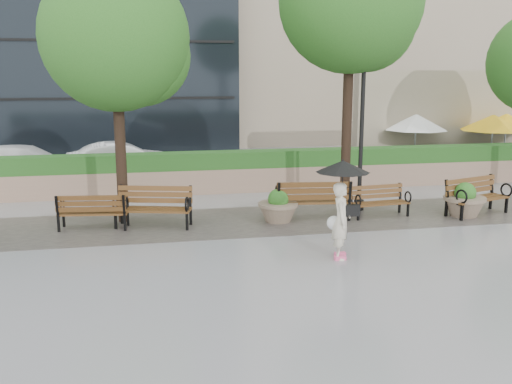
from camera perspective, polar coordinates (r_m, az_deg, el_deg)
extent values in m
plane|color=gray|center=(12.78, 6.62, -6.02)|extent=(100.00, 100.00, 0.00)
cube|color=#383330|center=(15.54, 3.27, -2.70)|extent=(28.00, 3.20, 0.01)
cube|color=#94775F|center=(19.27, 0.33, 1.36)|extent=(24.00, 0.80, 0.80)
cube|color=#254F1A|center=(19.16, 0.34, 3.34)|extent=(24.00, 0.75, 0.55)
cube|color=tan|center=(25.40, 20.55, 6.79)|extent=(10.00, 0.60, 4.00)
cube|color=#254F1A|center=(23.46, 22.03, 2.50)|extent=(8.00, 0.50, 0.90)
cube|color=black|center=(23.21, -1.63, 2.15)|extent=(40.00, 7.00, 0.00)
cube|color=brown|center=(15.04, -15.93, -2.01)|extent=(1.78, 0.74, 0.05)
cube|color=brown|center=(14.71, -16.21, -1.13)|extent=(1.73, 0.34, 0.41)
cube|color=black|center=(15.06, -15.91, -2.78)|extent=(1.80, 0.84, 0.44)
torus|color=black|center=(15.01, -12.78, -1.19)|extent=(0.09, 0.36, 0.36)
torus|color=black|center=(15.36, -18.81, -1.24)|extent=(0.09, 0.36, 0.36)
cube|color=brown|center=(14.81, -10.26, -1.74)|extent=(2.02, 1.05, 0.05)
cube|color=brown|center=(15.02, -10.03, -0.24)|extent=(1.91, 0.62, 0.45)
cube|color=black|center=(14.89, -10.20, -2.56)|extent=(2.05, 1.16, 0.49)
torus|color=black|center=(14.83, -13.90, -1.12)|extent=(0.15, 0.40, 0.40)
torus|color=black|center=(14.39, -6.92, -1.24)|extent=(0.15, 0.40, 0.40)
cube|color=brown|center=(15.52, 5.65, -0.92)|extent=(2.07, 0.85, 0.06)
cube|color=brown|center=(15.14, 5.87, 0.10)|extent=(2.01, 0.39, 0.47)
cube|color=black|center=(15.54, 5.65, -1.79)|extent=(2.09, 0.96, 0.51)
torus|color=black|center=(15.85, 8.94, 0.01)|extent=(0.11, 0.42, 0.41)
torus|color=black|center=(15.54, 2.09, -0.09)|extent=(0.11, 0.42, 0.41)
cube|color=brown|center=(16.02, 12.32, -1.09)|extent=(1.64, 0.64, 0.04)
cube|color=brown|center=(16.18, 11.93, 0.05)|extent=(1.61, 0.27, 0.38)
cube|color=black|center=(16.09, 12.24, -1.72)|extent=(1.65, 0.73, 0.41)
torus|color=black|center=(15.50, 10.18, -0.83)|extent=(0.08, 0.33, 0.33)
torus|color=black|center=(16.24, 14.95, -0.48)|extent=(0.08, 0.33, 0.33)
cube|color=brown|center=(17.02, 21.34, -0.63)|extent=(2.00, 1.14, 0.05)
cube|color=brown|center=(17.14, 20.66, 0.64)|extent=(1.86, 0.72, 0.45)
cube|color=black|center=(17.09, 21.21, -1.34)|extent=(2.04, 1.25, 0.49)
torus|color=black|center=(16.18, 19.87, -0.44)|extent=(0.17, 0.39, 0.39)
torus|color=black|center=(17.57, 23.76, 0.19)|extent=(0.17, 0.39, 0.39)
cylinder|color=#7F6B56|center=(15.16, 2.24, -1.25)|extent=(1.07, 1.07, 0.09)
sphere|color=#194F16|center=(15.13, 2.24, -0.71)|extent=(0.55, 0.55, 0.55)
cylinder|color=#7F6B56|center=(16.73, 20.14, -0.61)|extent=(1.14, 1.14, 0.09)
sphere|color=#194F16|center=(16.70, 20.18, -0.09)|extent=(0.59, 0.59, 0.59)
cylinder|color=black|center=(16.47, 10.48, 5.12)|extent=(0.12, 0.12, 4.07)
cylinder|color=black|center=(16.78, 10.24, -1.28)|extent=(0.28, 0.28, 0.30)
sphere|color=black|center=(16.36, 10.76, 12.39)|extent=(0.24, 0.24, 0.24)
cylinder|color=black|center=(15.31, -13.45, 5.26)|extent=(0.28, 0.28, 4.47)
sphere|color=#194F16|center=(15.25, -13.92, 14.82)|extent=(3.75, 3.75, 3.75)
sphere|color=#194F16|center=(15.52, -11.51, 13.22)|extent=(2.62, 2.62, 2.62)
cylinder|color=black|center=(16.53, 9.10, 7.60)|extent=(0.28, 0.28, 5.45)
sphere|color=#194F16|center=(16.60, 9.47, 18.38)|extent=(3.96, 3.96, 3.96)
sphere|color=#194F16|center=(17.04, 11.00, 16.31)|extent=(2.77, 2.77, 2.77)
cylinder|color=black|center=(23.66, 15.45, 2.03)|extent=(0.40, 0.40, 0.10)
cylinder|color=#99999E|center=(23.52, 15.59, 4.55)|extent=(0.06, 0.06, 2.20)
cone|color=white|center=(23.43, 15.72, 6.73)|extent=(2.50, 2.50, 0.60)
cylinder|color=black|center=(24.40, 22.27, 1.86)|extent=(0.40, 0.40, 0.10)
cylinder|color=#99999E|center=(24.26, 22.47, 4.30)|extent=(0.06, 0.06, 2.20)
cone|color=yellow|center=(24.17, 22.64, 6.41)|extent=(2.50, 2.50, 0.60)
cylinder|color=black|center=(25.20, 23.39, 2.06)|extent=(0.40, 0.40, 0.10)
cylinder|color=#99999E|center=(25.06, 23.59, 4.42)|extent=(0.06, 0.06, 2.20)
cone|color=yellow|center=(24.98, 23.76, 6.47)|extent=(2.50, 2.50, 0.60)
imported|color=white|center=(21.93, -22.01, 2.54)|extent=(4.81, 2.04, 1.38)
imported|color=white|center=(22.18, -13.23, 3.12)|extent=(4.21, 2.01, 1.33)
imported|color=beige|center=(12.21, 8.52, -2.61)|extent=(0.62, 0.75, 1.76)
cube|color=#F2598C|center=(12.56, 8.40, -6.17)|extent=(0.18, 0.26, 0.09)
cube|color=#F2598C|center=(12.31, 8.41, -6.55)|extent=(0.18, 0.26, 0.09)
cube|color=black|center=(12.23, 9.58, -1.83)|extent=(0.21, 0.35, 0.24)
sphere|color=white|center=(12.47, 7.80, -3.08)|extent=(0.31, 0.31, 0.31)
cylinder|color=black|center=(12.12, 8.62, 0.47)|extent=(0.02, 0.02, 0.94)
cone|color=black|center=(12.04, 8.68, 2.53)|extent=(1.14, 1.14, 0.24)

